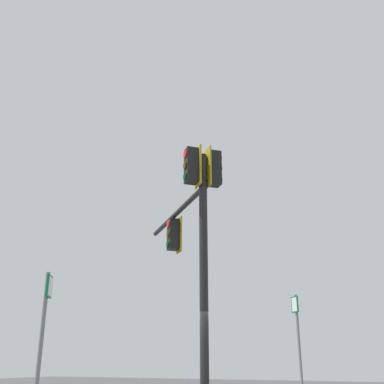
% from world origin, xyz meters
% --- Properties ---
extents(signal_mast_assembly, '(3.73, 3.76, 6.52)m').
position_xyz_m(signal_mast_assembly, '(0.26, 0.55, 4.65)').
color(signal_mast_assembly, black).
rests_on(signal_mast_assembly, ground).
extents(route_sign_primary, '(0.22, 0.18, 3.09)m').
position_xyz_m(route_sign_primary, '(2.23, 2.53, 1.80)').
color(route_sign_primary, slate).
rests_on(route_sign_primary, ground).
extents(route_sign_secondary, '(0.15, 0.25, 2.85)m').
position_xyz_m(route_sign_secondary, '(-0.31, -3.80, 1.67)').
color(route_sign_secondary, slate).
rests_on(route_sign_secondary, ground).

